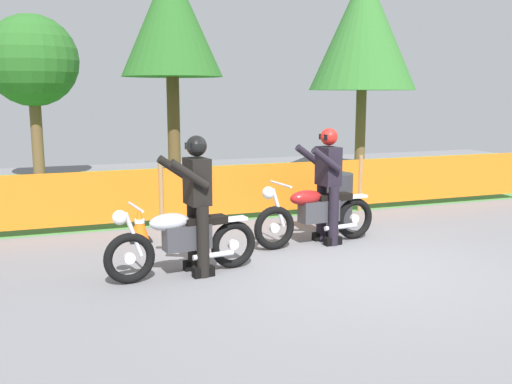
{
  "coord_description": "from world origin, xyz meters",
  "views": [
    {
      "loc": [
        -3.55,
        -6.16,
        2.18
      ],
      "look_at": [
        -1.03,
        0.77,
        0.9
      ],
      "focal_mm": 39.99,
      "sensor_mm": 36.0,
      "label": 1
    }
  ],
  "objects": [
    {
      "name": "ground",
      "position": [
        0.0,
        0.0,
        -0.01
      ],
      "size": [
        24.0,
        24.0,
        0.02
      ],
      "primitive_type": "cube",
      "color": "slate"
    },
    {
      "name": "grass_verge",
      "position": [
        0.0,
        6.74,
        0.01
      ],
      "size": [
        24.0,
        7.42,
        0.01
      ],
      "primitive_type": "cube",
      "color": "#4C8C3D",
      "rests_on": "ground"
    },
    {
      "name": "barrier_fence",
      "position": [
        -0.0,
        3.03,
        0.54
      ],
      "size": [
        11.27,
        0.08,
        1.05
      ],
      "color": "#997547",
      "rests_on": "ground"
    },
    {
      "name": "tree_leftmost",
      "position": [
        -3.82,
        8.92,
        2.93
      ],
      "size": [
        2.2,
        2.2,
        4.06
      ],
      "color": "brown",
      "rests_on": "ground"
    },
    {
      "name": "tree_near_left",
      "position": [
        -0.9,
        6.49,
        3.74
      ],
      "size": [
        2.23,
        2.23,
        5.01
      ],
      "color": "brown",
      "rests_on": "ground"
    },
    {
      "name": "tree_near_right",
      "position": [
        4.56,
        7.68,
        3.85
      ],
      "size": [
        2.88,
        2.88,
        5.47
      ],
      "color": "brown",
      "rests_on": "ground"
    },
    {
      "name": "motorcycle_lead",
      "position": [
        0.03,
        1.15,
        0.46
      ],
      "size": [
        2.0,
        0.59,
        0.94
      ],
      "rotation": [
        0.0,
        0.0,
        -3.04
      ],
      "color": "black",
      "rests_on": "ground"
    },
    {
      "name": "motorcycle_trailing",
      "position": [
        -2.11,
        0.38,
        0.44
      ],
      "size": [
        1.92,
        0.57,
        0.91
      ],
      "rotation": [
        0.0,
        0.0,
        -3.02
      ],
      "color": "black",
      "rests_on": "ground"
    },
    {
      "name": "rider_lead",
      "position": [
        0.22,
        1.17,
        0.92
      ],
      "size": [
        0.6,
        0.59,
        1.69
      ],
      "rotation": [
        0.0,
        0.0,
        -3.04
      ],
      "color": "black",
      "rests_on": "ground"
    },
    {
      "name": "rider_trailing",
      "position": [
        -1.93,
        0.4,
        0.92
      ],
      "size": [
        0.61,
        0.6,
        1.69
      ],
      "rotation": [
        0.0,
        0.0,
        -3.02
      ],
      "color": "black",
      "rests_on": "ground"
    },
    {
      "name": "traffic_cone",
      "position": [
        -2.35,
        2.2,
        0.26
      ],
      "size": [
        0.32,
        0.32,
        0.53
      ],
      "color": "black",
      "rests_on": "ground"
    },
    {
      "name": "spare_drum",
      "position": [
        0.86,
        2.12,
        0.44
      ],
      "size": [
        0.58,
        0.58,
        0.88
      ],
      "primitive_type": "cylinder",
      "color": "#2D2D33",
      "rests_on": "ground"
    }
  ]
}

